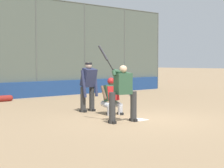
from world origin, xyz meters
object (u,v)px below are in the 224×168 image
(spare_bat_first_base_side, at_px, (108,93))
(umpire_home, at_px, (88,85))
(spare_bat_third_base_side, at_px, (130,95))
(catcher_behind_plate, at_px, (112,96))
(batter_at_plate, at_px, (123,91))

(spare_bat_first_base_side, bearing_deg, umpire_home, 87.10)
(umpire_home, bearing_deg, spare_bat_third_base_side, -150.59)
(catcher_behind_plate, bearing_deg, batter_at_plate, 68.34)
(batter_at_plate, bearing_deg, spare_bat_first_base_side, -119.04)
(spare_bat_third_base_side, bearing_deg, spare_bat_first_base_side, -137.76)
(catcher_behind_plate, xyz_separation_m, spare_bat_first_base_side, (-5.31, -6.32, -0.60))
(batter_at_plate, distance_m, spare_bat_first_base_side, 9.91)
(batter_at_plate, height_order, spare_bat_third_base_side, batter_at_plate)
(batter_at_plate, height_order, umpire_home, batter_at_plate)
(batter_at_plate, height_order, spare_bat_first_base_side, batter_at_plate)
(catcher_behind_plate, relative_size, spare_bat_third_base_side, 1.74)
(umpire_home, relative_size, spare_bat_third_base_side, 2.47)
(umpire_home, bearing_deg, spare_bat_first_base_side, -139.36)
(catcher_behind_plate, xyz_separation_m, umpire_home, (0.15, -1.09, 0.30))
(batter_at_plate, xyz_separation_m, catcher_behind_plate, (-0.84, -1.40, -0.27))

